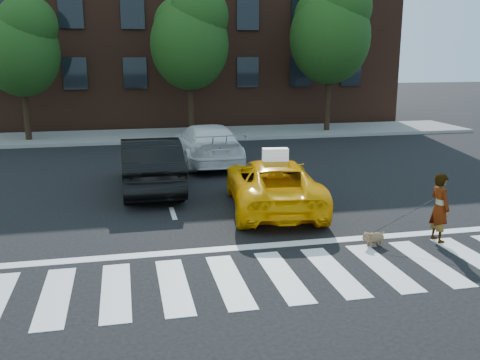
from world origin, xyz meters
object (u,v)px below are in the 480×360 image
(dog, at_px, (373,238))
(black_sedan, at_px, (150,164))
(tree_right, at_px, (331,27))
(taxi, at_px, (273,184))
(tree_left, at_px, (21,43))
(white_suv, at_px, (207,144))
(woman, at_px, (440,208))
(tree_mid, at_px, (190,35))

(dog, bearing_deg, black_sedan, 111.57)
(tree_right, height_order, taxi, tree_right)
(tree_left, bearing_deg, white_suv, -41.79)
(tree_right, bearing_deg, dog, -108.13)
(white_suv, relative_size, dog, 8.61)
(taxi, bearing_deg, white_suv, -75.63)
(taxi, distance_m, woman, 4.30)
(woman, xyz_separation_m, dog, (-1.53, -0.01, -0.56))
(tree_right, bearing_deg, tree_left, 180.00)
(taxi, relative_size, woman, 3.15)
(tree_right, height_order, woman, tree_right)
(white_suv, bearing_deg, tree_right, -140.29)
(tree_mid, relative_size, black_sedan, 1.47)
(tree_left, xyz_separation_m, tree_right, (14.50, -0.00, 0.82))
(taxi, xyz_separation_m, dog, (1.30, -3.25, -0.46))
(tree_left, relative_size, tree_mid, 0.92)
(taxi, bearing_deg, tree_mid, -80.51)
(tree_left, distance_m, black_sedan, 11.74)
(tree_right, bearing_deg, tree_mid, 180.00)
(tree_mid, xyz_separation_m, dog, (1.79, -15.91, -4.65))
(tree_mid, bearing_deg, white_suv, -92.50)
(white_suv, bearing_deg, taxi, 95.29)
(tree_mid, height_order, white_suv, tree_mid)
(white_suv, bearing_deg, woman, 109.06)
(tree_left, relative_size, black_sedan, 1.35)
(black_sedan, bearing_deg, tree_mid, -104.48)
(tree_right, height_order, dog, tree_right)
(tree_mid, distance_m, woman, 16.75)
(tree_left, height_order, black_sedan, tree_left)
(tree_left, height_order, white_suv, tree_left)
(tree_left, relative_size, tree_right, 0.84)
(tree_left, height_order, taxi, tree_left)
(tree_mid, xyz_separation_m, tree_right, (7.00, -0.00, 0.41))
(tree_right, xyz_separation_m, black_sedan, (-9.53, -10.00, -4.47))
(taxi, height_order, dog, taxi)
(tree_mid, bearing_deg, taxi, -87.77)
(tree_left, xyz_separation_m, white_suv, (7.22, -6.45, -3.70))
(white_suv, bearing_deg, dog, 100.53)
(white_suv, height_order, woman, woman)
(black_sedan, distance_m, woman, 8.31)
(tree_left, xyz_separation_m, woman, (10.82, -15.90, -3.68))
(white_suv, xyz_separation_m, woman, (3.60, -9.44, 0.02))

